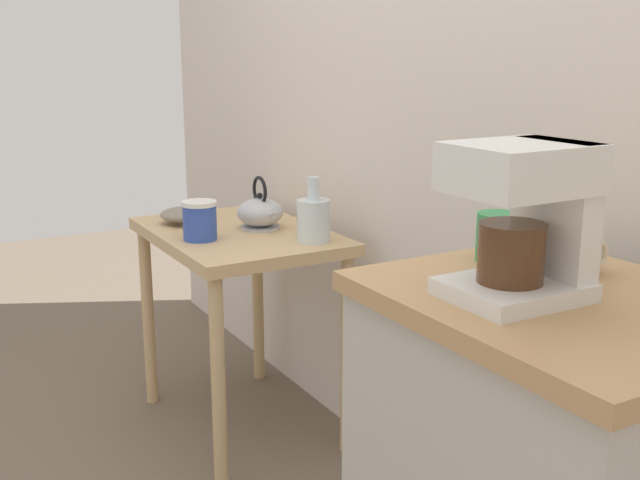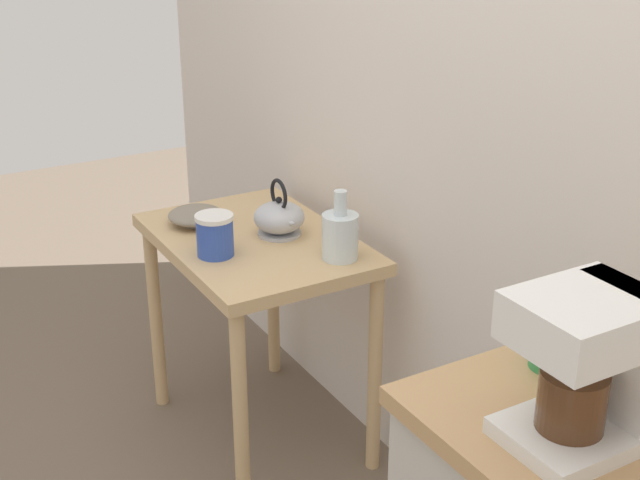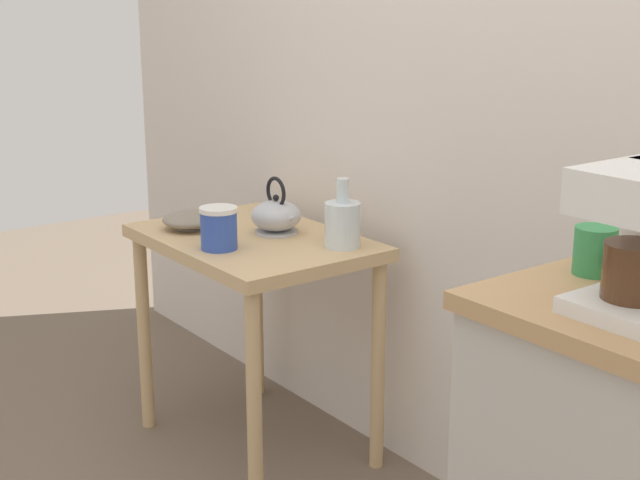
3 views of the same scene
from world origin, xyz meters
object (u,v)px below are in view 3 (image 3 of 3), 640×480
at_px(bowl_stoneware, 190,220).
at_px(mug_tall_green, 596,251).
at_px(glass_carafe_vase, 343,223).
at_px(teakettle, 277,216).
at_px(canister_enamel, 219,228).

height_order(bowl_stoneware, mug_tall_green, mug_tall_green).
bearing_deg(bowl_stoneware, glass_carafe_vase, 29.81).
bearing_deg(bowl_stoneware, teakettle, 42.33).
distance_m(canister_enamel, mug_tall_green, 1.23).
bearing_deg(canister_enamel, glass_carafe_vase, 56.59).
distance_m(bowl_stoneware, canister_enamel, 0.26).
relative_size(teakettle, glass_carafe_vase, 0.93).
height_order(canister_enamel, mug_tall_green, mug_tall_green).
height_order(teakettle, mug_tall_green, mug_tall_green).
distance_m(teakettle, glass_carafe_vase, 0.26).
xyz_separation_m(glass_carafe_vase, canister_enamel, (-0.20, -0.31, -0.01)).
bearing_deg(mug_tall_green, glass_carafe_vase, 171.81).
relative_size(teakettle, mug_tall_green, 2.02).
bearing_deg(glass_carafe_vase, mug_tall_green, -8.19).
relative_size(glass_carafe_vase, canister_enamel, 1.64).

